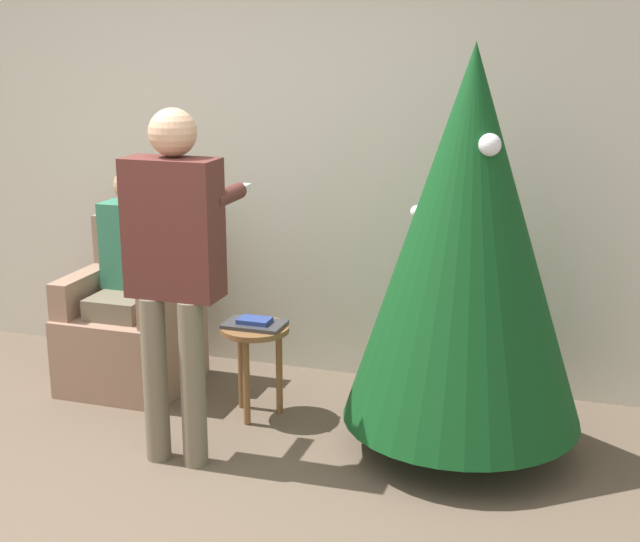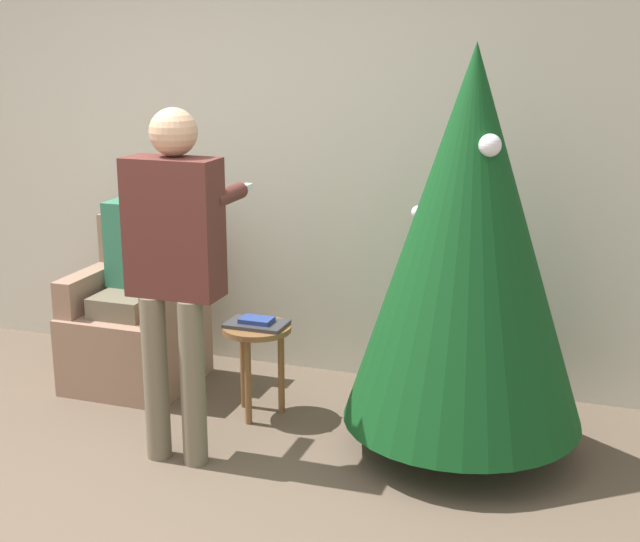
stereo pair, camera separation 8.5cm
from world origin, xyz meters
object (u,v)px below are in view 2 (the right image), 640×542
christmas_tree (468,240)px  side_stool (257,343)px  person_seated (133,268)px  person_standing (175,254)px  armchair (138,326)px

christmas_tree → side_stool: christmas_tree is taller
person_seated → side_stool: bearing=-12.6°
person_standing → christmas_tree: bearing=21.2°
person_standing → side_stool: (0.16, 0.56, -0.61)m
christmas_tree → person_seated: (-1.97, 0.26, -0.37)m
side_stool → person_standing: bearing=-106.2°
person_standing → person_seated: bearing=132.4°
armchair → person_seated: size_ratio=0.75×
christmas_tree → person_standing: christmas_tree is taller
person_seated → side_stool: person_seated is taller
christmas_tree → person_seated: size_ratio=1.55×
armchair → side_stool: armchair is taller
christmas_tree → person_seated: 2.02m
person_seated → person_standing: bearing=-47.6°
person_seated → person_standing: person_standing is taller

